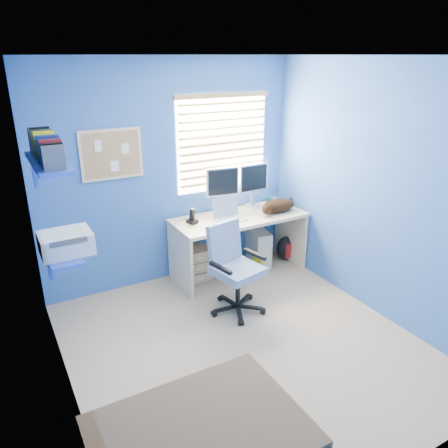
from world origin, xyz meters
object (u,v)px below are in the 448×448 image
tower_pc (258,246)px  cat (278,206)px  office_chair (235,280)px  laptop (231,211)px  desk (239,245)px

tower_pc → cat: bearing=-48.7°
office_chair → cat: bearing=31.7°
cat → tower_pc: (-0.13, 0.22, -0.59)m
laptop → cat: (0.64, -0.03, -0.03)m
desk → cat: cat is taller
desk → tower_pc: 0.41m
cat → office_chair: size_ratio=0.47×
desk → cat: bearing=-10.8°
desk → office_chair: (-0.46, -0.68, -0.02)m
laptop → office_chair: laptop is taller
laptop → office_chair: (-0.30, -0.62, -0.50)m
cat → desk: bearing=149.8°
desk → tower_pc: size_ratio=3.50×
desk → office_chair: size_ratio=1.70×
laptop → cat: laptop is taller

